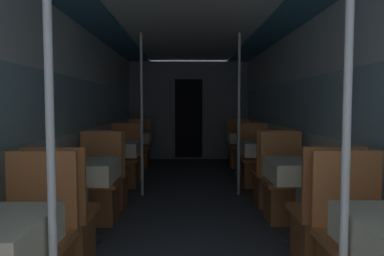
% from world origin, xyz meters
% --- Properties ---
extents(wall_left, '(0.05, 10.17, 2.29)m').
position_xyz_m(wall_left, '(-1.42, 3.68, 1.16)').
color(wall_left, silver).
rests_on(wall_left, ground_plane).
extents(wall_right, '(0.05, 10.17, 2.29)m').
position_xyz_m(wall_right, '(1.42, 3.68, 1.16)').
color(wall_right, silver).
rests_on(wall_right, ground_plane).
extents(ceiling_panel, '(2.84, 10.17, 0.07)m').
position_xyz_m(ceiling_panel, '(0.00, 3.68, 2.33)').
color(ceiling_panel, white).
rests_on(ceiling_panel, wall_left).
extents(bulkhead_far, '(2.78, 0.09, 2.29)m').
position_xyz_m(bulkhead_far, '(0.00, 7.92, 1.14)').
color(bulkhead_far, slate).
rests_on(bulkhead_far, ground_plane).
extents(support_pole_left_0, '(0.04, 0.04, 2.29)m').
position_xyz_m(support_pole_left_0, '(-0.69, 0.85, 1.14)').
color(support_pole_left_0, silver).
rests_on(support_pole_left_0, ground_plane).
extents(dining_table_left_1, '(0.61, 0.61, 0.76)m').
position_xyz_m(dining_table_left_1, '(-1.03, 2.62, 0.64)').
color(dining_table_left_1, '#4C4C51').
rests_on(dining_table_left_1, ground_plane).
extents(chair_left_near_1, '(0.47, 0.47, 0.98)m').
position_xyz_m(chair_left_near_1, '(-1.03, 2.03, 0.29)').
color(chair_left_near_1, '#9C5B31').
rests_on(chair_left_near_1, ground_plane).
extents(chair_left_far_1, '(0.47, 0.47, 0.98)m').
position_xyz_m(chair_left_far_1, '(-1.03, 3.21, 0.29)').
color(chair_left_far_1, '#9C5B31').
rests_on(chair_left_far_1, ground_plane).
extents(dining_table_left_2, '(0.61, 0.61, 0.76)m').
position_xyz_m(dining_table_left_2, '(-1.03, 4.39, 0.64)').
color(dining_table_left_2, '#4C4C51').
rests_on(dining_table_left_2, ground_plane).
extents(chair_left_near_2, '(0.47, 0.47, 0.98)m').
position_xyz_m(chair_left_near_2, '(-1.03, 3.80, 0.29)').
color(chair_left_near_2, '#9C5B31').
rests_on(chair_left_near_2, ground_plane).
extents(chair_left_far_2, '(0.47, 0.47, 0.98)m').
position_xyz_m(chair_left_far_2, '(-1.03, 4.98, 0.29)').
color(chair_left_far_2, '#9C5B31').
rests_on(chair_left_far_2, ground_plane).
extents(support_pole_left_2, '(0.04, 0.04, 2.29)m').
position_xyz_m(support_pole_left_2, '(-0.69, 4.39, 1.14)').
color(support_pole_left_2, silver).
rests_on(support_pole_left_2, ground_plane).
extents(dining_table_left_3, '(0.61, 0.61, 0.76)m').
position_xyz_m(dining_table_left_3, '(-1.03, 6.17, 0.64)').
color(dining_table_left_3, '#4C4C51').
rests_on(dining_table_left_3, ground_plane).
extents(chair_left_near_3, '(0.47, 0.47, 0.98)m').
position_xyz_m(chair_left_near_3, '(-1.03, 5.57, 0.29)').
color(chair_left_near_3, '#9C5B31').
rests_on(chair_left_near_3, ground_plane).
extents(chair_left_far_3, '(0.47, 0.47, 0.98)m').
position_xyz_m(chair_left_far_3, '(-1.03, 6.76, 0.29)').
color(chair_left_far_3, '#9C5B31').
rests_on(chair_left_far_3, ground_plane).
extents(support_pole_right_0, '(0.04, 0.04, 2.29)m').
position_xyz_m(support_pole_right_0, '(0.69, 0.85, 1.14)').
color(support_pole_right_0, silver).
rests_on(support_pole_right_0, ground_plane).
extents(dining_table_right_1, '(0.61, 0.61, 0.76)m').
position_xyz_m(dining_table_right_1, '(1.03, 2.62, 0.64)').
color(dining_table_right_1, '#4C4C51').
rests_on(dining_table_right_1, ground_plane).
extents(chair_right_near_1, '(0.47, 0.47, 0.98)m').
position_xyz_m(chair_right_near_1, '(1.03, 2.03, 0.29)').
color(chair_right_near_1, '#9C5B31').
rests_on(chair_right_near_1, ground_plane).
extents(chair_right_far_1, '(0.47, 0.47, 0.98)m').
position_xyz_m(chair_right_far_1, '(1.03, 3.21, 0.29)').
color(chair_right_far_1, '#9C5B31').
rests_on(chair_right_far_1, ground_plane).
extents(dining_table_right_2, '(0.61, 0.61, 0.76)m').
position_xyz_m(dining_table_right_2, '(1.03, 4.39, 0.64)').
color(dining_table_right_2, '#4C4C51').
rests_on(dining_table_right_2, ground_plane).
extents(chair_right_near_2, '(0.47, 0.47, 0.98)m').
position_xyz_m(chair_right_near_2, '(1.03, 3.80, 0.29)').
color(chair_right_near_2, '#9C5B31').
rests_on(chair_right_near_2, ground_plane).
extents(chair_right_far_2, '(0.47, 0.47, 0.98)m').
position_xyz_m(chair_right_far_2, '(1.03, 4.98, 0.29)').
color(chair_right_far_2, '#9C5B31').
rests_on(chair_right_far_2, ground_plane).
extents(support_pole_right_2, '(0.04, 0.04, 2.29)m').
position_xyz_m(support_pole_right_2, '(0.69, 4.39, 1.14)').
color(support_pole_right_2, silver).
rests_on(support_pole_right_2, ground_plane).
extents(dining_table_right_3, '(0.61, 0.61, 0.76)m').
position_xyz_m(dining_table_right_3, '(1.03, 6.17, 0.64)').
color(dining_table_right_3, '#4C4C51').
rests_on(dining_table_right_3, ground_plane).
extents(chair_right_near_3, '(0.47, 0.47, 0.98)m').
position_xyz_m(chair_right_near_3, '(1.03, 5.57, 0.29)').
color(chair_right_near_3, '#9C5B31').
rests_on(chair_right_near_3, ground_plane).
extents(chair_right_far_3, '(0.47, 0.47, 0.98)m').
position_xyz_m(chair_right_far_3, '(1.03, 6.76, 0.29)').
color(chair_right_far_3, '#9C5B31').
rests_on(chair_right_far_3, ground_plane).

